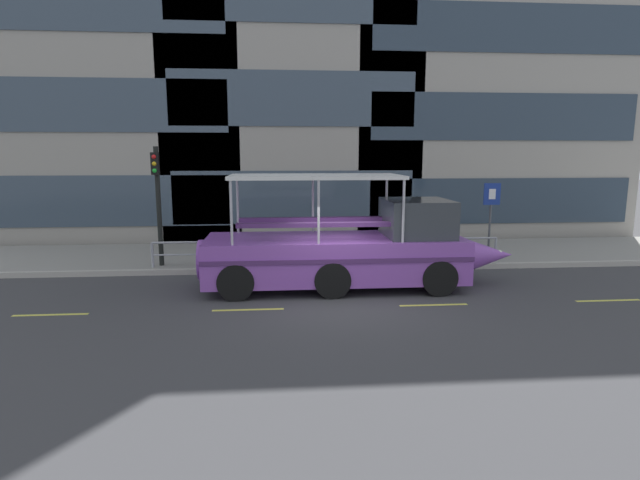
{
  "coord_description": "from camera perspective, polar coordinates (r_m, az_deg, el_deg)",
  "views": [
    {
      "loc": [
        -1.61,
        -13.16,
        3.88
      ],
      "look_at": [
        -0.35,
        1.81,
        1.3
      ],
      "focal_mm": 28.11,
      "sensor_mm": 36.0,
      "label": 1
    }
  ],
  "objects": [
    {
      "name": "lane_centreline",
      "position": [
        12.97,
        2.55,
        -7.66
      ],
      "size": [
        25.8,
        0.12,
        0.01
      ],
      "color": "#DBD64C",
      "rests_on": "ground_plane"
    },
    {
      "name": "sidewalk",
      "position": [
        19.2,
        0.08,
        -1.64
      ],
      "size": [
        32.0,
        4.8,
        0.18
      ],
      "primitive_type": "cube",
      "color": "gray",
      "rests_on": "ground_plane"
    },
    {
      "name": "office_tower_right",
      "position": [
        29.55,
        16.31,
        23.24
      ],
      "size": [
        12.89,
        10.81,
        21.93
      ],
      "color": "#9E998E",
      "rests_on": "ground_plane"
    },
    {
      "name": "ground_plane",
      "position": [
        13.81,
        2.08,
        -6.58
      ],
      "size": [
        120.0,
        120.0,
        0.0
      ],
      "primitive_type": "plane",
      "color": "#3D3D3F"
    },
    {
      "name": "traffic_light_pole",
      "position": [
        17.35,
        -17.99,
        4.97
      ],
      "size": [
        0.24,
        0.46,
        3.95
      ],
      "color": "black",
      "rests_on": "sidewalk"
    },
    {
      "name": "curb_edge",
      "position": [
        16.78,
        0.81,
        -3.31
      ],
      "size": [
        32.0,
        0.18,
        0.18
      ],
      "primitive_type": "cube",
      "color": "#B2ADA3",
      "rests_on": "ground_plane"
    },
    {
      "name": "duck_tour_boat",
      "position": [
        14.68,
        3.78,
        -1.16
      ],
      "size": [
        9.3,
        2.53,
        3.3
      ],
      "color": "purple",
      "rests_on": "ground_plane"
    },
    {
      "name": "pedestrian_near_bow",
      "position": [
        18.78,
        11.78,
        1.3
      ],
      "size": [
        0.23,
        0.48,
        1.67
      ],
      "color": "black",
      "rests_on": "sidewalk"
    },
    {
      "name": "curb_guardrail",
      "position": [
        16.98,
        1.02,
        -0.82
      ],
      "size": [
        11.81,
        0.09,
        0.86
      ],
      "color": "#9EA0A8",
      "rests_on": "sidewalk"
    },
    {
      "name": "parking_sign",
      "position": [
        18.7,
        18.88,
        3.49
      ],
      "size": [
        0.6,
        0.12,
        2.7
      ],
      "color": "#4C4F54",
      "rests_on": "sidewalk"
    }
  ]
}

